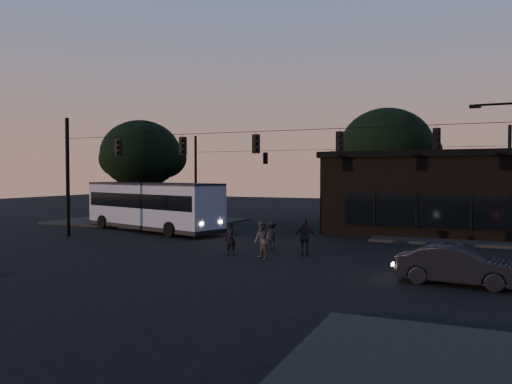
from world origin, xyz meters
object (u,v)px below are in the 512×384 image
at_px(building, 447,192).
at_px(pedestrian_d, 272,235).
at_px(pedestrian_b, 262,240).
at_px(pedestrian_c, 305,237).
at_px(bus, 152,204).
at_px(pedestrian_a, 231,239).
at_px(car, 458,265).

height_order(building, pedestrian_d, building).
relative_size(pedestrian_b, pedestrian_c, 0.97).
bearing_deg(bus, pedestrian_a, -18.89).
height_order(pedestrian_a, pedestrian_b, pedestrian_b).
bearing_deg(pedestrian_d, pedestrian_b, 101.13).
xyz_separation_m(pedestrian_b, pedestrian_c, (1.59, 1.56, 0.03)).
bearing_deg(pedestrian_c, car, 139.64).
xyz_separation_m(car, pedestrian_b, (-8.50, 2.25, 0.19)).
xyz_separation_m(pedestrian_a, pedestrian_d, (1.17, 2.49, -0.05)).
relative_size(car, pedestrian_c, 2.33).
distance_m(building, car, 17.35).
distance_m(car, pedestrian_c, 7.90).
distance_m(bus, pedestrian_a, 12.09).
xyz_separation_m(bus, pedestrian_b, (11.38, -7.50, -1.00)).
height_order(pedestrian_b, pedestrian_d, pedestrian_b).
bearing_deg(pedestrian_c, pedestrian_b, 33.09).
bearing_deg(pedestrian_a, pedestrian_d, 59.93).
distance_m(building, pedestrian_c, 14.70).
bearing_deg(building, pedestrian_b, -116.35).
xyz_separation_m(car, pedestrian_a, (-10.27, 2.51, 0.13)).
height_order(pedestrian_c, pedestrian_d, pedestrian_c).
distance_m(car, pedestrian_d, 10.38).
xyz_separation_m(building, pedestrian_b, (-7.41, -14.95, -1.83)).
bearing_deg(pedestrian_d, pedestrian_c, 150.44).
distance_m(bus, car, 22.19).
relative_size(building, pedestrian_d, 9.88).
bearing_deg(car, pedestrian_c, 67.12).
distance_m(pedestrian_a, pedestrian_b, 1.78).
relative_size(bus, pedestrian_d, 7.82).
relative_size(building, pedestrian_c, 8.49).
bearing_deg(pedestrian_b, bus, -178.97).
relative_size(bus, pedestrian_b, 6.92).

